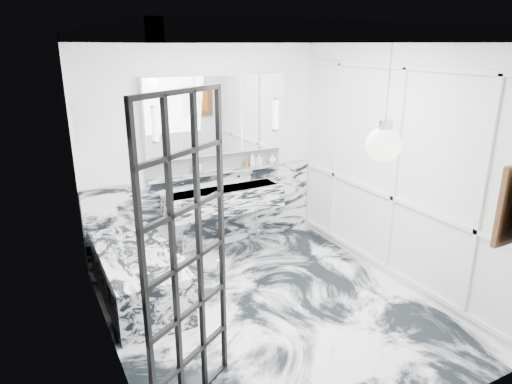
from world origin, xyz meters
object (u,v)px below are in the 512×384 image
mirror_cabinet (217,115)px  bathtub (138,275)px  trough_sink (224,200)px  crittall_door (187,262)px

mirror_cabinet → bathtub: (-1.32, -0.83, -1.54)m
trough_sink → crittall_door: bearing=-119.1°
crittall_door → trough_sink: (1.32, 2.37, -0.47)m
crittall_door → mirror_cabinet: size_ratio=1.27×
crittall_door → bathtub: size_ratio=1.46×
mirror_cabinet → crittall_door: bearing=-117.5°
trough_sink → mirror_cabinet: size_ratio=0.84×
trough_sink → bathtub: 1.55m
crittall_door → mirror_cabinet: (1.32, 2.54, 0.62)m
trough_sink → bathtub: bearing=-153.5°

